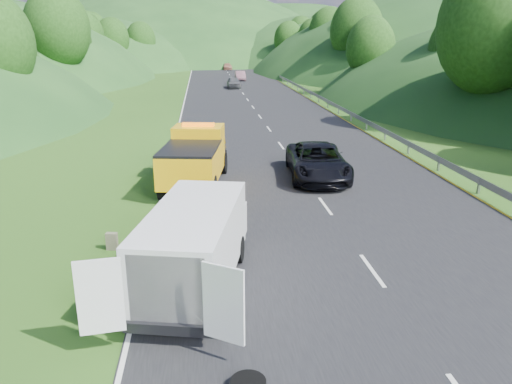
{
  "coord_description": "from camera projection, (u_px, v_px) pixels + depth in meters",
  "views": [
    {
      "loc": [
        -1.98,
        -15.29,
        6.86
      ],
      "look_at": [
        -0.11,
        2.21,
        1.3
      ],
      "focal_mm": 35.0,
      "sensor_mm": 36.0,
      "label": 1
    }
  ],
  "objects": [
    {
      "name": "hills_backdrop",
      "position": [
        230.0,
        59.0,
        145.14
      ],
      "size": [
        201.0,
        288.6,
        44.0
      ],
      "primitive_type": null,
      "color": "#2D5B23",
      "rests_on": "ground"
    },
    {
      "name": "ground",
      "position": [
        266.0,
        248.0,
        16.77
      ],
      "size": [
        320.0,
        320.0,
        0.0
      ],
      "primitive_type": "plane",
      "color": "#38661E",
      "rests_on": "ground"
    },
    {
      "name": "tree_line_right",
      "position": [
        366.0,
        82.0,
        75.99
      ],
      "size": [
        14.0,
        140.0,
        14.0
      ],
      "primitive_type": null,
      "color": "#295A1A",
      "rests_on": "ground"
    },
    {
      "name": "woman",
      "position": [
        176.0,
        239.0,
        17.58
      ],
      "size": [
        0.71,
        0.79,
        1.77
      ],
      "primitive_type": "imported",
      "rotation": [
        0.0,
        0.0,
        2.04
      ],
      "color": "silver",
      "rests_on": "ground"
    },
    {
      "name": "white_van",
      "position": [
        195.0,
        242.0,
        13.88
      ],
      "size": [
        4.23,
        7.16,
        2.39
      ],
      "rotation": [
        0.0,
        0.0,
        -0.21
      ],
      "color": "black",
      "rests_on": "ground"
    },
    {
      "name": "worker",
      "position": [
        208.0,
        326.0,
        12.29
      ],
      "size": [
        1.09,
        0.69,
        1.62
      ],
      "primitive_type": "imported",
      "rotation": [
        0.0,
        0.0,
        -0.08
      ],
      "color": "black",
      "rests_on": "ground"
    },
    {
      "name": "guardrail",
      "position": [
        293.0,
        88.0,
        67.59
      ],
      "size": [
        0.06,
        140.0,
        1.52
      ],
      "primitive_type": "cube",
      "color": "gray",
      "rests_on": "ground"
    },
    {
      "name": "child",
      "position": [
        211.0,
        245.0,
        17.04
      ],
      "size": [
        0.55,
        0.48,
        0.95
      ],
      "primitive_type": "imported",
      "rotation": [
        0.0,
        0.0,
        -0.3
      ],
      "color": "#C8C16A",
      "rests_on": "ground"
    },
    {
      "name": "tow_truck",
      "position": [
        195.0,
        157.0,
        23.45
      ],
      "size": [
        3.31,
        6.76,
        2.78
      ],
      "rotation": [
        0.0,
        0.0,
        -0.15
      ],
      "color": "black",
      "rests_on": "ground"
    },
    {
      "name": "dist_car_a",
      "position": [
        234.0,
        88.0,
        66.99
      ],
      "size": [
        1.71,
        4.24,
        1.45
      ],
      "primitive_type": "imported",
      "color": "#414246",
      "rests_on": "ground"
    },
    {
      "name": "passing_suv",
      "position": [
        317.0,
        178.0,
        25.04
      ],
      "size": [
        3.24,
        6.21,
        1.67
      ],
      "primitive_type": "imported",
      "rotation": [
        0.0,
        0.0,
        -0.08
      ],
      "color": "black",
      "rests_on": "ground"
    },
    {
      "name": "suitcase",
      "position": [
        112.0,
        241.0,
        16.6
      ],
      "size": [
        0.39,
        0.26,
        0.59
      ],
      "primitive_type": "cube",
      "rotation": [
        0.0,
        0.0,
        -0.17
      ],
      "color": "#65604C",
      "rests_on": "ground"
    },
    {
      "name": "dist_car_b",
      "position": [
        240.0,
        80.0,
        78.32
      ],
      "size": [
        1.51,
        4.32,
        1.42
      ],
      "primitive_type": "imported",
      "color": "brown",
      "rests_on": "ground"
    },
    {
      "name": "dist_car_c",
      "position": [
        228.0,
        70.0,
        101.96
      ],
      "size": [
        1.78,
        4.38,
        1.27
      ],
      "primitive_type": "imported",
      "color": "#925D49",
      "rests_on": "ground"
    },
    {
      "name": "road_surface",
      "position": [
        248.0,
        100.0,
        54.99
      ],
      "size": [
        14.0,
        200.0,
        0.02
      ],
      "primitive_type": "cube",
      "color": "black",
      "rests_on": "ground"
    },
    {
      "name": "tree_line_left",
      "position": [
        83.0,
        85.0,
        71.73
      ],
      "size": [
        14.0,
        140.0,
        14.0
      ],
      "primitive_type": null,
      "color": "#295A1A",
      "rests_on": "ground"
    }
  ]
}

